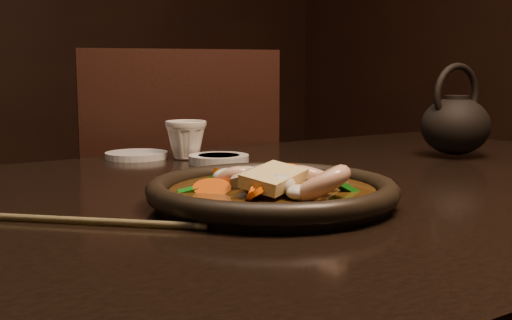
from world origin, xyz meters
TOP-DOWN VIEW (x-y plane):
  - table at (0.00, 0.00)m, footprint 1.60×0.90m
  - chair at (0.19, 0.65)m, footprint 0.56×0.56m
  - plate at (-0.05, -0.08)m, footprint 0.30×0.30m
  - stirfry at (-0.06, -0.09)m, footprint 0.21×0.21m
  - soy_dish at (0.08, 0.25)m, footprint 0.10×0.10m
  - saucer_right at (-0.01, 0.39)m, footprint 0.11×0.11m
  - tea_cup at (0.06, 0.33)m, footprint 0.09×0.08m
  - chopsticks at (-0.27, -0.05)m, footprint 0.19×0.20m
  - napkin at (-0.03, -0.03)m, footprint 0.15×0.15m
  - teapot at (0.48, 0.07)m, footprint 0.15×0.13m

SIDE VIEW (x-z plane):
  - chair at x=0.19m, z-range 0.04..1.00m
  - table at x=0.00m, z-range 0.30..1.05m
  - napkin at x=-0.03m, z-range 0.75..0.75m
  - chopsticks at x=-0.27m, z-range 0.75..0.76m
  - saucer_right at x=-0.01m, z-range 0.75..0.76m
  - soy_dish at x=0.08m, z-range 0.75..0.76m
  - plate at x=-0.05m, z-range 0.75..0.78m
  - stirfry at x=-0.06m, z-range 0.74..0.81m
  - tea_cup at x=0.06m, z-range 0.75..0.82m
  - teapot at x=0.48m, z-range 0.73..0.90m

